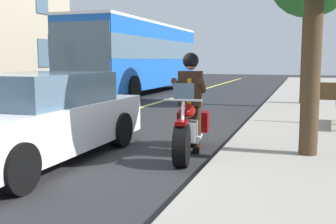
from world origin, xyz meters
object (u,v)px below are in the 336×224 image
bus_far (139,54)px  rider_main (190,93)px  motorcycle_main (189,128)px  car_silver (35,118)px

bus_far → rider_main: bearing=26.4°
motorcycle_main → rider_main: size_ratio=1.27×
bus_far → car_silver: 13.43m
rider_main → car_silver: 2.62m
rider_main → car_silver: rider_main is taller
rider_main → car_silver: size_ratio=0.38×
rider_main → bus_far: 12.89m
rider_main → bus_far: bus_far is taller
bus_far → car_silver: bearing=15.2°
motorcycle_main → rider_main: rider_main is taller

